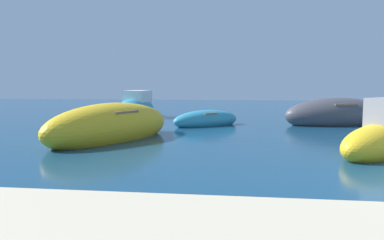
{
  "coord_description": "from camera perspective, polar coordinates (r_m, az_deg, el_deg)",
  "views": [
    {
      "loc": [
        -4.79,
        -6.94,
        2.02
      ],
      "look_at": [
        -6.82,
        8.93,
        0.46
      ],
      "focal_mm": 34.78,
      "sensor_mm": 36.0,
      "label": 1
    }
  ],
  "objects": [
    {
      "name": "moored_boat_1",
      "position": [
        19.66,
        21.4,
        0.7
      ],
      "size": [
        5.7,
        3.25,
        1.73
      ],
      "rotation": [
        0.0,
        0.0,
        3.4
      ],
      "color": "#3F3F47",
      "rests_on": "ground"
    },
    {
      "name": "moored_boat_3",
      "position": [
        11.82,
        27.24,
        -2.68
      ],
      "size": [
        3.6,
        3.61,
        1.89
      ],
      "rotation": [
        0.0,
        0.0,
        3.93
      ],
      "color": "gold",
      "rests_on": "ground"
    },
    {
      "name": "moored_boat_6",
      "position": [
        17.92,
        2.19,
        -0.01
      ],
      "size": [
        3.48,
        3.17,
        0.98
      ],
      "rotation": [
        0.0,
        0.0,
        3.84
      ],
      "color": "teal",
      "rests_on": "ground"
    },
    {
      "name": "moored_boat_0",
      "position": [
        13.7,
        -12.23,
        -1.0
      ],
      "size": [
        4.17,
        6.21,
        1.73
      ],
      "rotation": [
        0.0,
        0.0,
        4.29
      ],
      "color": "gold",
      "rests_on": "ground"
    },
    {
      "name": "moored_boat_2",
      "position": [
        22.37,
        -8.62,
        1.68
      ],
      "size": [
        2.03,
        4.84,
        1.96
      ],
      "rotation": [
        0.0,
        0.0,
        4.64
      ],
      "color": "teal",
      "rests_on": "ground"
    }
  ]
}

